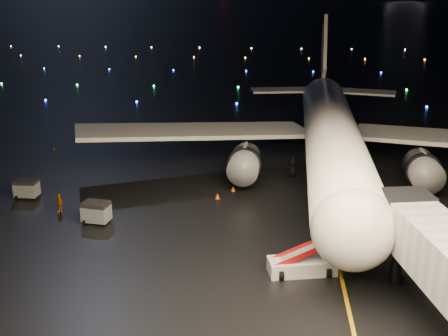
{
  "coord_description": "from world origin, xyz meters",
  "views": [
    {
      "loc": [
        6.99,
        -30.91,
        19.04
      ],
      "look_at": [
        3.2,
        12.0,
        5.0
      ],
      "focal_mm": 45.0,
      "sensor_mm": 36.0,
      "label": 1
    }
  ],
  "objects": [
    {
      "name": "belt_loader",
      "position": [
        9.31,
        4.3,
        1.65
      ],
      "size": [
        7.03,
        3.21,
        3.3
      ],
      "primitive_type": null,
      "rotation": [
        0.0,
        0.0,
        0.21
      ],
      "color": "silver",
      "rests_on": "ground"
    },
    {
      "name": "safety_cone_2",
      "position": [
        2.06,
        18.02,
        0.26
      ],
      "size": [
        0.57,
        0.57,
        0.52
      ],
      "primitive_type": "cone",
      "rotation": [
        0.0,
        0.0,
        0.29
      ],
      "color": "#FF5401",
      "rests_on": "ground"
    },
    {
      "name": "baggage_cart_0",
      "position": [
        -7.52,
        11.51,
        0.92
      ],
      "size": [
        2.39,
        1.85,
        1.85
      ],
      "primitive_type": "cube",
      "rotation": [
        0.0,
        0.0,
        -0.16
      ],
      "color": "gray",
      "rests_on": "ground"
    },
    {
      "name": "baggage_cart_1",
      "position": [
        -15.82,
        16.67,
        0.88
      ],
      "size": [
        2.09,
        1.48,
        1.76
      ],
      "primitive_type": "cube",
      "rotation": [
        0.0,
        0.0,
        -0.01
      ],
      "color": "gray",
      "rests_on": "ground"
    },
    {
      "name": "safety_cone_1",
      "position": [
        5.54,
        27.21,
        0.25
      ],
      "size": [
        0.48,
        0.48,
        0.5
      ],
      "primitive_type": "cone",
      "rotation": [
        0.0,
        0.0,
        -0.09
      ],
      "color": "#FF5401",
      "rests_on": "ground"
    },
    {
      "name": "lane_centre",
      "position": [
        12.0,
        15.0,
        0.01
      ],
      "size": [
        0.25,
        80.0,
        0.02
      ],
      "primitive_type": "cube",
      "color": "orange",
      "rests_on": "ground"
    },
    {
      "name": "airliner",
      "position": [
        13.09,
        27.16,
        7.62
      ],
      "size": [
        55.53,
        52.94,
        15.23
      ],
      "primitive_type": null,
      "rotation": [
        0.0,
        0.0,
        -0.04
      ],
      "color": "silver",
      "rests_on": "ground"
    },
    {
      "name": "safety_cone_0",
      "position": [
        3.37,
        20.18,
        0.26
      ],
      "size": [
        0.58,
        0.58,
        0.52
      ],
      "primitive_type": "cone",
      "rotation": [
        0.0,
        0.0,
        0.35
      ],
      "color": "#FF5401",
      "rests_on": "ground"
    },
    {
      "name": "crew_c",
      "position": [
        -11.51,
        13.61,
        0.84
      ],
      "size": [
        0.98,
        0.98,
        1.67
      ],
      "primitive_type": "imported",
      "rotation": [
        0.0,
        0.0,
        -0.79
      ],
      "color": "#DF6800",
      "rests_on": "ground"
    },
    {
      "name": "ground",
      "position": [
        0.0,
        300.0,
        0.0
      ],
      "size": [
        2000.0,
        2000.0,
        0.0
      ],
      "primitive_type": "plane",
      "color": "black",
      "rests_on": "ground"
    },
    {
      "name": "safety_cone_3",
      "position": [
        -19.33,
        32.46,
        0.25
      ],
      "size": [
        0.57,
        0.57,
        0.5
      ],
      "primitive_type": "cone",
      "rotation": [
        0.0,
        0.0,
        0.38
      ],
      "color": "#FF5401",
      "rests_on": "ground"
    },
    {
      "name": "taxiway_lights",
      "position": [
        0.0,
        106.0,
        0.18
      ],
      "size": [
        164.0,
        92.0,
        0.36
      ],
      "primitive_type": null,
      "color": "black",
      "rests_on": "ground"
    }
  ]
}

